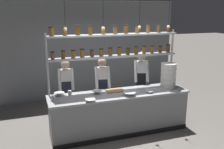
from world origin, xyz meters
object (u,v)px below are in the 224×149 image
(prep_bowl_center_front, at_px, (97,92))
(serving_cup_front, at_px, (70,93))
(chef_center, at_px, (102,86))
(spice_shelf_unit, at_px, (115,47))
(cutting_board, at_px, (115,91))
(prep_bowl_far_left, at_px, (129,94))
(prep_bowl_center_back, at_px, (59,94))
(prep_bowl_near_left, at_px, (90,100))
(serving_cup_by_board, at_px, (52,98))
(chef_right, at_px, (141,80))
(container_stack, at_px, (168,76))
(prep_bowl_near_right, at_px, (150,92))
(chef_left, at_px, (66,88))

(prep_bowl_center_front, relative_size, serving_cup_front, 2.44)
(chef_center, xyz_separation_m, prep_bowl_center_front, (-0.26, -0.48, 0.03))
(spice_shelf_unit, distance_m, cutting_board, 0.97)
(prep_bowl_center_front, height_order, prep_bowl_far_left, prep_bowl_far_left)
(prep_bowl_center_back, xyz_separation_m, serving_cup_front, (0.22, -0.03, 0.02))
(prep_bowl_near_left, xyz_separation_m, serving_cup_by_board, (-0.71, 0.31, 0.02))
(prep_bowl_near_left, xyz_separation_m, serving_cup_front, (-0.31, 0.56, 0.02))
(chef_right, relative_size, serving_cup_front, 18.52)
(spice_shelf_unit, height_order, prep_bowl_near_left, spice_shelf_unit)
(chef_center, bearing_deg, serving_cup_by_board, -146.25)
(chef_right, bearing_deg, serving_cup_front, -152.41)
(chef_right, distance_m, serving_cup_by_board, 2.36)
(container_stack, relative_size, prep_bowl_center_front, 2.61)
(chef_center, height_order, serving_cup_front, chef_center)
(container_stack, bearing_deg, prep_bowl_near_right, -159.90)
(spice_shelf_unit, xyz_separation_m, container_stack, (1.22, -0.32, -0.68))
(prep_bowl_far_left, xyz_separation_m, serving_cup_front, (-1.20, 0.46, 0.01))
(prep_bowl_near_left, bearing_deg, chef_left, 106.19)
(prep_bowl_far_left, relative_size, serving_cup_by_board, 2.74)
(container_stack, distance_m, prep_bowl_near_left, 2.00)
(chef_left, distance_m, prep_bowl_near_right, 1.94)
(prep_bowl_near_right, bearing_deg, serving_cup_by_board, 174.66)
(prep_bowl_center_front, relative_size, prep_bowl_far_left, 0.82)
(prep_bowl_far_left, bearing_deg, container_stack, 12.27)
(prep_bowl_near_left, height_order, serving_cup_front, serving_cup_front)
(serving_cup_front, bearing_deg, chef_right, 12.00)
(spice_shelf_unit, height_order, chef_left, spice_shelf_unit)
(chef_left, distance_m, serving_cup_by_board, 0.87)
(prep_bowl_near_left, distance_m, serving_cup_front, 0.64)
(prep_bowl_near_right, height_order, prep_bowl_far_left, prep_bowl_far_left)
(spice_shelf_unit, xyz_separation_m, serving_cup_front, (-1.05, -0.09, -0.92))
(container_stack, bearing_deg, prep_bowl_far_left, -167.73)
(spice_shelf_unit, distance_m, prep_bowl_far_left, 1.10)
(container_stack, height_order, prep_bowl_near_left, container_stack)
(chef_right, bearing_deg, container_stack, -41.78)
(prep_bowl_near_right, bearing_deg, container_stack, 20.10)
(spice_shelf_unit, bearing_deg, chef_right, 20.58)
(spice_shelf_unit, bearing_deg, prep_bowl_near_right, -40.22)
(serving_cup_by_board, bearing_deg, chef_center, 26.59)
(cutting_board, height_order, serving_cup_front, serving_cup_front)
(chef_right, relative_size, prep_bowl_far_left, 6.25)
(prep_bowl_near_right, xyz_separation_m, serving_cup_by_board, (-2.08, 0.19, 0.03))
(spice_shelf_unit, xyz_separation_m, prep_bowl_center_front, (-0.47, -0.20, -0.94))
(chef_left, relative_size, prep_bowl_center_front, 7.08)
(serving_cup_front, bearing_deg, spice_shelf_unit, 4.91)
(cutting_board, xyz_separation_m, prep_bowl_center_back, (-1.23, 0.11, 0.02))
(chef_center, distance_m, prep_bowl_near_left, 1.07)
(chef_center, xyz_separation_m, prep_bowl_center_back, (-1.06, -0.34, 0.03))
(prep_bowl_center_back, distance_m, prep_bowl_near_right, 1.97)
(container_stack, bearing_deg, serving_cup_front, 174.19)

